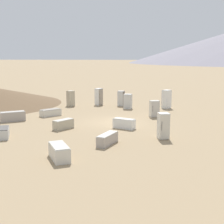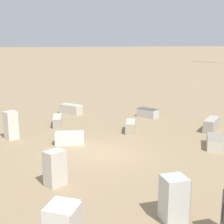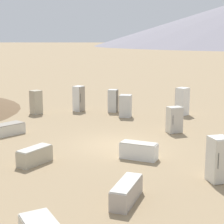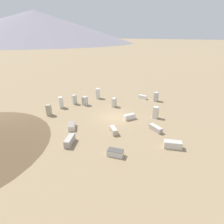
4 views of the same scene
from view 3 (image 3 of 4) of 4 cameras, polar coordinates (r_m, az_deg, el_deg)
name	(u,v)px [view 3 (image 3 of 4)]	position (r m, az deg, el deg)	size (l,w,h in m)	color
ground_plane	(117,145)	(18.04, 0.80, -5.04)	(1000.00, 1000.00, 0.00)	#9E8460
discarded_fridge_0	(79,99)	(26.38, -5.08, 2.05)	(0.90, 0.86, 1.77)	white
discarded_fridge_1	(127,192)	(11.93, 2.25, -12.06)	(1.89, 1.11, 0.65)	#A89E93
discarded_fridge_3	(35,156)	(15.63, -11.69, -6.54)	(1.61, 1.32, 0.68)	#B2A88E
discarded_fridge_4	(182,101)	(25.33, 10.65, 1.60)	(1.00, 1.00, 1.83)	white
discarded_fridge_5	(36,102)	(25.76, -11.51, 1.47)	(0.91, 0.91, 1.60)	#B2A88E
discarded_fridge_7	(125,106)	(24.28, 2.05, 0.93)	(0.83, 0.88, 1.45)	silver
discarded_fridge_8	(218,159)	(13.87, 15.91, -6.96)	(0.84, 0.79, 1.63)	silver
discarded_fridge_10	(113,101)	(25.95, 0.16, 1.72)	(0.72, 0.74, 1.57)	silver
discarded_fridge_11	(175,120)	(20.50, 9.51, -1.17)	(0.82, 0.91, 1.42)	beige
discarded_fridge_12	(7,129)	(20.61, -15.66, -2.55)	(1.84, 1.77, 0.60)	beige
discarded_fridge_13	(139,151)	(15.96, 4.09, -5.90)	(1.18, 1.68, 0.71)	white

